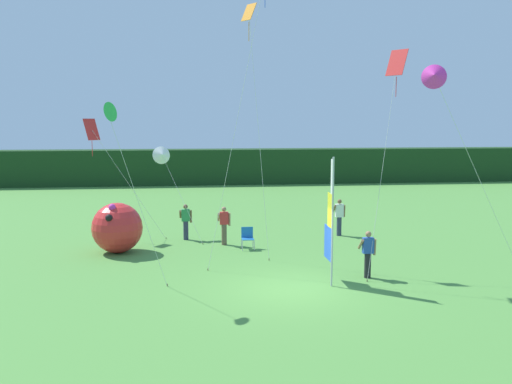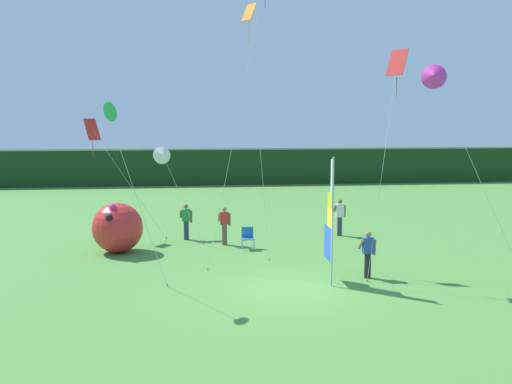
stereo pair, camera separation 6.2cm
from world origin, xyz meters
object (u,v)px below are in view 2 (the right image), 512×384
Objects in this scene: person_far_left at (186,221)px; inflatable_balloon at (118,228)px; banner_flag at (330,223)px; kite_blue_diamond_4 at (260,1)px; kite_red_diamond_5 at (396,72)px; kite_orange_diamond_6 at (251,33)px; person_mid_field at (368,253)px; kite_magenta_delta_1 at (434,77)px; person_far_right at (340,216)px; kite_green_delta_3 at (108,114)px; kite_white_delta_0 at (163,155)px; kite_red_diamond_2 at (95,133)px; person_near_banner at (224,225)px; folding_chair at (248,236)px.

inflatable_balloon is at bearing -141.03° from person_far_left.
kite_blue_diamond_4 is at bearing 124.75° from banner_flag.
kite_red_diamond_5 is 5.53m from kite_orange_diamond_6.
kite_magenta_delta_1 is (1.27, -1.85, 5.67)m from person_mid_field.
kite_green_delta_3 is at bearing -139.79° from person_far_right.
kite_green_delta_3 is at bearing -97.17° from kite_white_delta_0.
kite_orange_diamond_6 reaches higher than kite_red_diamond_5.
person_far_right is 0.32× the size of kite_red_diamond_2.
person_near_banner is 5.51m from person_far_right.
person_far_right is at bearing 72.78° from banner_flag.
person_far_left is at bearing 142.84° from person_near_banner.
inflatable_balloon reaches higher than person_far_right.
kite_blue_diamond_4 is at bearing -40.99° from kite_red_diamond_2.
person_mid_field is 9.96m from inflatable_balloon.
person_far_left is 0.78× the size of inflatable_balloon.
kite_red_diamond_5 reaches higher than inflatable_balloon.
folding_chair is 5.81m from kite_white_delta_0.
folding_chair is (2.53, -2.10, -0.33)m from person_far_left.
banner_flag reaches higher than person_far_right.
kite_red_diamond_2 is at bearing 173.84° from person_far_right.
person_far_right is 4.97m from folding_chair.
kite_red_diamond_2 is at bearing 162.36° from person_far_left.
kite_orange_diamond_6 reaches higher than kite_magenta_delta_1.
kite_blue_diamond_4 is (1.12, -3.37, 8.51)m from person_near_banner.
kite_green_delta_3 is at bearing -84.29° from inflatable_balloon.
person_far_right is at bearing 94.95° from kite_red_diamond_5.
person_mid_field is 6.10m from kite_magenta_delta_1.
kite_red_diamond_2 is 0.69× the size of kite_red_diamond_5.
kite_green_delta_3 is 9.97m from kite_red_diamond_5.
kite_red_diamond_2 reaches higher than person_far_left.
kite_orange_diamond_6 reaches higher than banner_flag.
kite_red_diamond_5 is at bearing 36.43° from banner_flag.
kite_magenta_delta_1 reaches higher than person_near_banner.
person_mid_field is 1.00× the size of person_far_left.
kite_orange_diamond_6 is (-4.83, 5.44, 1.97)m from kite_magenta_delta_1.
kite_orange_diamond_6 is at bearing -11.78° from inflatable_balloon.
folding_chair is at bearing 112.03° from banner_flag.
kite_blue_diamond_4 is (-3.36, 2.25, 8.54)m from person_mid_field.
kite_red_diamond_5 is at bearing 88.75° from kite_magenta_delta_1.
banner_flag is 7.98m from kite_orange_diamond_6.
kite_red_diamond_5 reaches higher than kite_white_delta_0.
inflatable_balloon is (-4.31, -0.95, 0.14)m from person_near_banner.
person_near_banner is 7.94m from kite_orange_diamond_6.
person_near_banner is 8.71m from kite_green_delta_3.
banner_flag is at bearing -57.69° from person_far_left.
person_near_banner is 9.35m from kite_red_diamond_5.
kite_green_delta_3 is 0.75× the size of kite_red_diamond_5.
inflatable_balloon is 4.63m from kite_white_delta_0.
person_far_left is at bearing 122.31° from banner_flag.
kite_orange_diamond_6 reaches higher than person_far_left.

